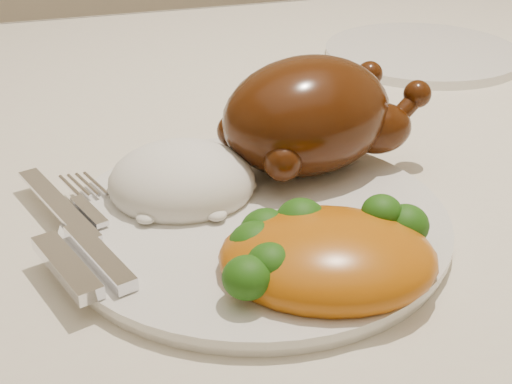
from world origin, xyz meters
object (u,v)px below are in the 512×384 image
object	(u,v)px
dinner_plate	(256,223)
side_plate	(423,53)
dining_table	(269,235)
roast_chicken	(312,114)

from	to	relation	value
dinner_plate	side_plate	world-z (taller)	same
dinner_plate	side_plate	xyz separation A→B (m)	(0.32, 0.33, -0.00)
dining_table	roast_chicken	distance (m)	0.18
side_plate	dinner_plate	bearing A→B (deg)	-134.33
side_plate	roast_chicken	size ratio (longest dim) A/B	1.25
dining_table	side_plate	world-z (taller)	side_plate
dining_table	dinner_plate	xyz separation A→B (m)	(-0.06, -0.15, 0.11)
dinner_plate	side_plate	size ratio (longest dim) A/B	1.15
dinner_plate	roast_chicken	xyz separation A→B (m)	(0.07, 0.07, 0.05)
dining_table	roast_chicken	size ratio (longest dim) A/B	8.21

